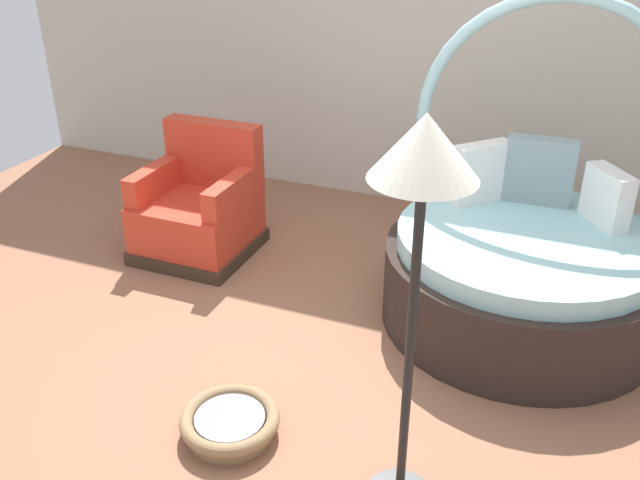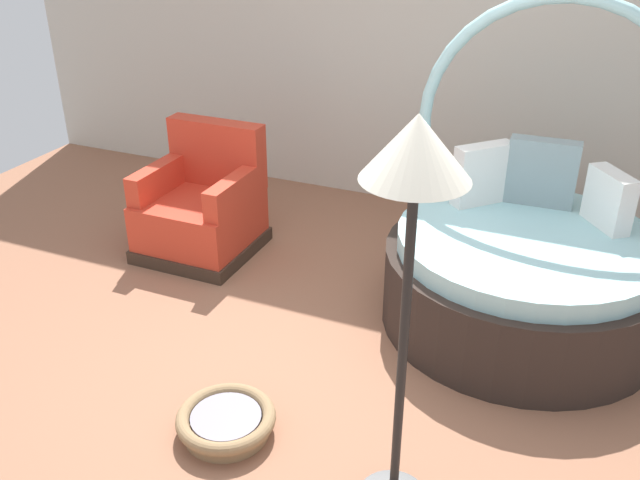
% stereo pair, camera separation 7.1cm
% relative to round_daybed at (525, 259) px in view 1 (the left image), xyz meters
% --- Properties ---
extents(ground_plane, '(8.00, 8.00, 0.02)m').
position_rel_round_daybed_xyz_m(ground_plane, '(-1.01, -1.03, -0.42)').
color(ground_plane, '#936047').
extents(back_wall, '(8.00, 0.12, 3.20)m').
position_rel_round_daybed_xyz_m(back_wall, '(-1.01, 1.56, 1.19)').
color(back_wall, beige).
rests_on(back_wall, ground_plane).
extents(round_daybed, '(1.72, 1.72, 1.97)m').
position_rel_round_daybed_xyz_m(round_daybed, '(0.00, 0.00, 0.00)').
color(round_daybed, '#2D231E').
rests_on(round_daybed, ground_plane).
extents(red_armchair, '(0.80, 0.80, 0.94)m').
position_rel_round_daybed_xyz_m(red_armchair, '(-2.36, 0.01, -0.08)').
color(red_armchair, '#38281E').
rests_on(red_armchair, ground_plane).
extents(pet_basket, '(0.51, 0.51, 0.13)m').
position_rel_round_daybed_xyz_m(pet_basket, '(-1.19, -1.68, -0.34)').
color(pet_basket, '#8E704C').
rests_on(pet_basket, ground_plane).
extents(floor_lamp, '(0.40, 0.40, 1.82)m').
position_rel_round_daybed_xyz_m(floor_lamp, '(-0.28, -1.77, 1.12)').
color(floor_lamp, black).
rests_on(floor_lamp, ground_plane).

